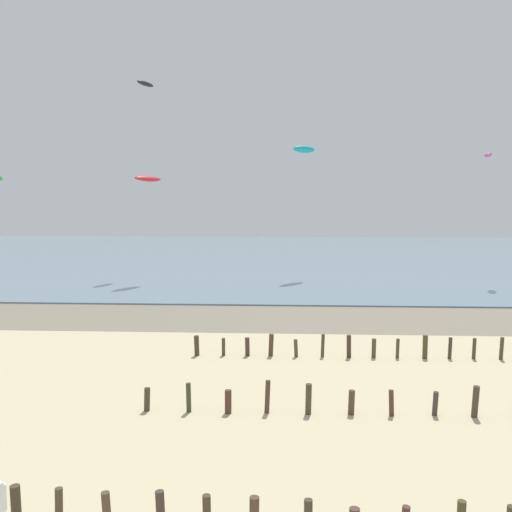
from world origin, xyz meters
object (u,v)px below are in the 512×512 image
at_px(kite_aloft_1, 488,155).
at_px(kite_aloft_3, 148,178).
at_px(kite_aloft_5, 304,149).
at_px(kite_aloft_0, 145,84).

height_order(kite_aloft_1, kite_aloft_3, kite_aloft_1).
bearing_deg(kite_aloft_3, kite_aloft_5, 135.88).
bearing_deg(kite_aloft_0, kite_aloft_3, -147.65).
xyz_separation_m(kite_aloft_0, kite_aloft_5, (14.30, -1.48, -6.04)).
bearing_deg(kite_aloft_1, kite_aloft_0, 99.16).
distance_m(kite_aloft_0, kite_aloft_1, 30.10).
bearing_deg(kite_aloft_0, kite_aloft_5, -78.02).
distance_m(kite_aloft_0, kite_aloft_5, 15.59).
distance_m(kite_aloft_1, kite_aloft_3, 27.50).
xyz_separation_m(kite_aloft_3, kite_aloft_5, (12.82, 4.25, 2.67)).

